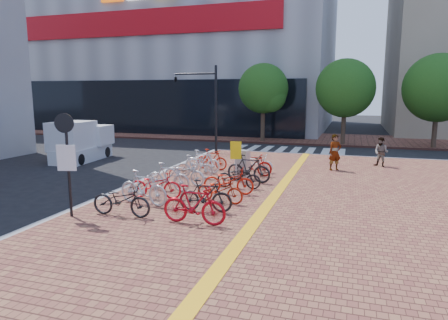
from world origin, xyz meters
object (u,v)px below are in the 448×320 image
(bike_4, at_px, (184,173))
(bike_13, at_px, (249,168))
(pedestrian_a, at_px, (335,152))
(yellow_sign, at_px, (236,154))
(bike_3, at_px, (168,177))
(bike_7, at_px, (212,159))
(bike_9, at_px, (205,196))
(pedestrian_b, at_px, (381,152))
(notice_sign, at_px, (67,152))
(bike_12, at_px, (239,177))
(utility_box, at_px, (242,164))
(bike_1, at_px, (143,188))
(bike_15, at_px, (257,163))
(bike_10, at_px, (220,190))
(bike_14, at_px, (253,165))
(bike_5, at_px, (195,167))
(traffic_light_pole, at_px, (197,93))
(bike_8, at_px, (194,205))
(bike_6, at_px, (202,161))
(bike_11, at_px, (229,181))
(bike_2, at_px, (155,185))
(box_truck, at_px, (81,142))

(bike_4, height_order, bike_13, bike_13)
(pedestrian_a, distance_m, yellow_sign, 5.51)
(bike_3, xyz_separation_m, bike_7, (0.13, 4.63, -0.05))
(bike_9, xyz_separation_m, bike_13, (0.25, 4.57, 0.06))
(pedestrian_b, relative_size, notice_sign, 0.48)
(bike_12, bearing_deg, pedestrian_b, -41.32)
(pedestrian_a, relative_size, utility_box, 1.40)
(bike_9, distance_m, notice_sign, 4.40)
(bike_1, height_order, bike_9, bike_1)
(bike_9, relative_size, bike_15, 1.04)
(bike_10, xyz_separation_m, pedestrian_a, (3.50, 7.22, 0.43))
(bike_4, height_order, bike_14, bike_14)
(bike_9, relative_size, bike_13, 0.89)
(bike_5, height_order, yellow_sign, yellow_sign)
(bike_14, xyz_separation_m, traffic_light_pole, (-5.12, 6.18, 3.19))
(bike_9, bearing_deg, utility_box, -3.70)
(bike_7, bearing_deg, bike_8, -154.13)
(bike_1, relative_size, pedestrian_a, 1.11)
(bike_4, bearing_deg, bike_12, -80.08)
(yellow_sign, bearing_deg, bike_15, 82.01)
(bike_10, bearing_deg, pedestrian_a, -19.79)
(bike_5, bearing_deg, bike_10, -147.75)
(bike_6, distance_m, utility_box, 2.19)
(bike_11, bearing_deg, pedestrian_a, -37.01)
(bike_14, distance_m, pedestrian_b, 7.12)
(bike_1, xyz_separation_m, bike_7, (0.10, 6.63, -0.08))
(bike_10, bearing_deg, bike_11, 9.10)
(bike_14, bearing_deg, bike_5, 114.51)
(bike_1, xyz_separation_m, bike_9, (2.28, -0.13, -0.07))
(bike_2, relative_size, bike_14, 1.09)
(yellow_sign, xyz_separation_m, notice_sign, (-3.49, -6.20, 0.80))
(bike_6, height_order, pedestrian_a, pedestrian_a)
(bike_9, height_order, box_truck, box_truck)
(bike_11, bearing_deg, yellow_sign, 2.17)
(bike_6, relative_size, box_truck, 0.44)
(bike_7, bearing_deg, bike_2, -171.05)
(pedestrian_a, bearing_deg, bike_7, 164.69)
(bike_8, distance_m, bike_9, 1.23)
(bike_6, height_order, bike_13, bike_13)
(yellow_sign, bearing_deg, traffic_light_pole, 122.03)
(bike_15, height_order, box_truck, box_truck)
(bike_10, distance_m, bike_12, 2.21)
(bike_4, height_order, yellow_sign, yellow_sign)
(bike_7, relative_size, bike_14, 0.96)
(bike_4, relative_size, bike_10, 1.10)
(bike_13, height_order, box_truck, box_truck)
(bike_13, bearing_deg, bike_7, 55.58)
(bike_2, xyz_separation_m, bike_3, (-0.04, 1.15, 0.05))
(bike_13, relative_size, box_truck, 0.47)
(pedestrian_a, bearing_deg, bike_1, -156.50)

